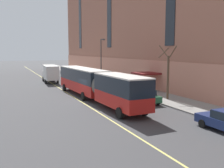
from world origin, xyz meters
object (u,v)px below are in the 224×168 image
object	(u,v)px
parked_car_black_4	(101,83)
parked_car_green_3	(145,96)
city_bus	(94,83)
street_tree_mid_block	(168,73)
parked_car_champagne_1	(73,74)
box_truck	(51,73)
parked_car_white_0	(66,71)
parked_car_silver_2	(86,78)
street_lamp	(101,56)

from	to	relation	value
parked_car_black_4	parked_car_green_3	bearing A→B (deg)	-89.03
city_bus	street_tree_mid_block	bearing A→B (deg)	-23.29
parked_car_champagne_1	street_tree_mid_block	distance (m)	30.88
city_bus	box_truck	distance (m)	19.21
parked_car_champagne_1	parked_car_white_0	bearing A→B (deg)	89.36
city_bus	box_truck	bearing A→B (deg)	94.99
city_bus	parked_car_black_4	world-z (taller)	city_bus
city_bus	parked_car_white_0	world-z (taller)	city_bus
parked_car_green_3	city_bus	bearing A→B (deg)	141.12
city_bus	parked_car_champagne_1	xyz separation A→B (m)	(4.56, 27.22, -1.28)
parked_car_black_4	street_tree_mid_block	size ratio (longest dim) A/B	0.73
city_bus	parked_car_silver_2	bearing A→B (deg)	75.51
parked_car_silver_2	street_tree_mid_block	world-z (taller)	street_tree_mid_block
parked_car_champagne_1	parked_car_silver_2	size ratio (longest dim) A/B	0.97
parked_car_silver_2	parked_car_green_3	distance (m)	21.14
parked_car_white_0	parked_car_champagne_1	distance (m)	6.83
parked_car_black_4	box_truck	xyz separation A→B (m)	(-6.13, 9.71, 0.98)
city_bus	parked_car_white_0	distance (m)	34.39
box_truck	street_tree_mid_block	xyz separation A→B (m)	(9.52, -22.51, 1.46)
parked_car_silver_2	street_lamp	world-z (taller)	street_lamp
parked_car_white_0	parked_car_black_4	bearing A→B (deg)	-90.41
parked_car_champagne_1	street_tree_mid_block	bearing A→B (deg)	-83.86
parked_car_green_3	parked_car_black_4	size ratio (longest dim) A/B	0.95
parked_car_champagne_1	street_lamp	world-z (taller)	street_lamp
parked_car_black_4	street_lamp	size ratio (longest dim) A/B	0.59
parked_car_black_4	street_tree_mid_block	world-z (taller)	street_tree_mid_block
parked_car_silver_2	box_truck	bearing A→B (deg)	163.95
parked_car_silver_2	parked_car_green_3	xyz separation A→B (m)	(0.19, -21.14, -0.00)
parked_car_silver_2	street_lamp	distance (m)	5.36
city_bus	parked_car_silver_2	xyz separation A→B (m)	(4.49, 17.36, -1.28)
parked_car_black_4	parked_car_silver_2	bearing A→B (deg)	89.79
street_lamp	parked_car_white_0	bearing A→B (deg)	95.08
city_bus	parked_car_silver_2	distance (m)	17.98
city_bus	box_truck	xyz separation A→B (m)	(-1.67, 19.13, -0.29)
parked_car_champagne_1	box_truck	distance (m)	10.26
box_truck	street_lamp	distance (m)	9.85
parked_car_green_3	street_tree_mid_block	world-z (taller)	street_tree_mid_block
city_bus	street_lamp	bearing A→B (deg)	65.99
parked_car_green_3	parked_car_black_4	distance (m)	13.20
parked_car_silver_2	city_bus	bearing A→B (deg)	-104.49
parked_car_champagne_1	street_lamp	xyz separation A→B (m)	(1.83, -12.88, 4.01)
parked_car_black_4	box_truck	bearing A→B (deg)	122.27
parked_car_white_0	parked_car_silver_2	xyz separation A→B (m)	(-0.15, -16.69, 0.00)
parked_car_black_4	street_tree_mid_block	bearing A→B (deg)	-75.15
parked_car_champagne_1	street_lamp	distance (m)	13.61
parked_car_black_4	city_bus	bearing A→B (deg)	-115.31
parked_car_champagne_1	parked_car_silver_2	bearing A→B (deg)	-90.42
street_tree_mid_block	street_lamp	xyz separation A→B (m)	(-1.47, 17.72, 1.56)
city_bus	parked_car_white_0	xyz separation A→B (m)	(4.64, 34.05, -1.28)
parked_car_green_3	street_lamp	world-z (taller)	street_lamp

